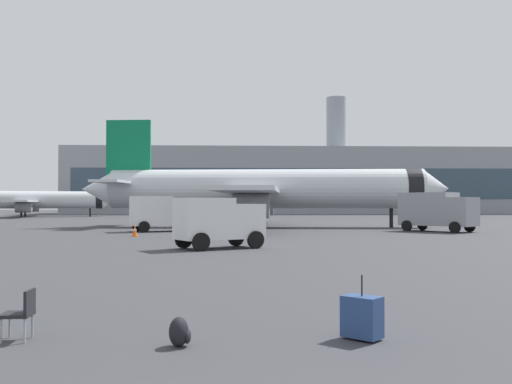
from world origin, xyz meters
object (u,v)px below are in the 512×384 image
Objects in this scene: airplane_at_gate at (263,189)px; traveller_backpack at (180,332)px; service_truck at (160,212)px; fuel_truck at (437,210)px; safety_cone_mid at (405,224)px; airplane_taxiing at (32,200)px; gate_chair at (22,311)px; rolling_suitcase at (362,317)px; cargo_van at (218,220)px; safety_cone_near at (135,231)px.

airplane_at_gate is 74.53× the size of traveller_backpack.
fuel_truck is (22.60, -1.19, 0.16)m from service_truck.
airplane_at_gate reaches higher than safety_cone_mid.
safety_cone_mid is at bearing -41.05° from airplane_taxiing.
fuel_truck is 7.07× the size of gate_chair.
rolling_suitcase is (36.26, -88.40, -2.45)m from airplane_taxiing.
airplane_taxiing is 4.54× the size of fuel_truck.
cargo_van is (5.21, -17.77, -0.16)m from service_truck.
safety_cone_near reaches higher than traveller_backpack.
safety_cone_mid is at bearing 55.19° from cargo_van.
airplane_taxiing is at bearing 134.18° from fuel_truck.
airplane_at_gate reaches higher than gate_chair.
traveller_backpack is at bearing -82.32° from service_truck.
fuel_truck is (13.71, -9.17, -1.88)m from airplane_at_gate.
airplane_taxiing reaches higher than fuel_truck.
safety_cone_near is (27.23, -58.06, -2.44)m from airplane_taxiing.
fuel_truck reaches higher than cargo_van.
rolling_suitcase is at bearing -73.42° from safety_cone_near.
airplane_at_gate is 44.45× the size of safety_cone_near.
fuel_truck reaches higher than gate_chair.
traveller_backpack is at bearing -111.16° from safety_cone_mid.
airplane_taxiing is at bearing 115.12° from safety_cone_near.
fuel_truck is 5.53× the size of rolling_suitcase.
fuel_truck is 8.31m from safety_cone_mid.
airplane_taxiing reaches higher than traveller_backpack.
airplane_at_gate reaches higher than airplane_taxiing.
gate_chair is at bearing 178.36° from rolling_suitcase.
safety_cone_near is at bearing -148.86° from safety_cone_mid.
airplane_at_gate is at bearing 85.27° from traveller_backpack.
traveller_backpack is (5.96, -30.70, -0.16)m from safety_cone_near.
gate_chair is (-6.51, -45.24, -3.16)m from airplane_at_gate.
safety_cone_mid is at bearing 91.24° from fuel_truck.
airplane_taxiing is at bearing 130.69° from airplane_at_gate.
cargo_van is at bearing 81.72° from gate_chair.
safety_cone_mid is 46.64m from rolling_suitcase.
safety_cone_mid is at bearing 68.84° from traveller_backpack.
safety_cone_mid is 48.00m from traveller_backpack.
airplane_at_gate is at bearing 146.23° from fuel_truck.
service_truck is at bearing 106.34° from cargo_van.
airplane_taxiing is 5.24× the size of service_truck.
airplane_at_gate is 7.42× the size of cargo_van.
airplane_at_gate is 6.78× the size of service_truck.
service_truck is 8.20× the size of safety_cone_mid.
safety_cone_mid is (22.42, 6.99, -1.29)m from service_truck.
airplane_at_gate is at bearing 57.08° from safety_cone_near.
cargo_van is at bearing -136.36° from fuel_truck.
airplane_at_gate is 26.10m from cargo_van.
airplane_taxiing is 25.13× the size of rolling_suitcase.
service_truck is (28.10, -50.98, -1.23)m from airplane_taxiing.
rolling_suitcase is (-0.72, -45.40, -3.27)m from airplane_at_gate.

